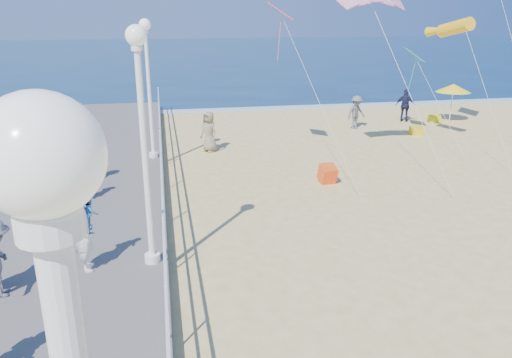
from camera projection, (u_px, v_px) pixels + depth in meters
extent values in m
plane|color=#EBCE7B|center=(367.00, 257.00, 12.76)|extent=(160.00, 160.00, 0.00)
cube|color=#0C284A|center=(192.00, 54.00, 73.25)|extent=(160.00, 90.00, 0.05)
cube|color=white|center=(240.00, 109.00, 31.83)|extent=(160.00, 1.20, 0.04)
cube|color=slate|center=(57.00, 278.00, 11.35)|extent=(5.00, 44.00, 0.40)
cube|color=white|center=(163.00, 219.00, 11.39)|extent=(0.05, 42.00, 0.06)
cube|color=white|center=(164.00, 239.00, 11.55)|extent=(0.05, 42.00, 0.04)
sphere|color=white|center=(40.00, 155.00, 1.67)|extent=(0.44, 0.44, 0.44)
cylinder|color=white|center=(152.00, 258.00, 11.64)|extent=(0.36, 0.36, 0.20)
cylinder|color=white|center=(145.00, 161.00, 10.89)|extent=(0.14, 0.14, 4.70)
sphere|color=white|center=(136.00, 35.00, 10.05)|extent=(0.44, 0.44, 0.44)
cylinder|color=white|center=(154.00, 155.00, 20.02)|extent=(0.36, 0.36, 0.20)
cylinder|color=white|center=(150.00, 96.00, 19.27)|extent=(0.14, 0.14, 4.70)
sphere|color=white|center=(145.00, 25.00, 18.42)|extent=(0.44, 0.44, 0.44)
imported|color=white|center=(84.00, 232.00, 11.08)|extent=(0.55, 0.73, 1.79)
imported|color=#3784D0|center=(90.00, 212.00, 11.12)|extent=(0.43, 0.50, 0.91)
imported|color=slate|center=(85.00, 160.00, 16.82)|extent=(1.07, 1.57, 1.63)
imported|color=tan|center=(81.00, 177.00, 15.22)|extent=(0.46, 0.62, 1.53)
imported|color=#5C5E62|center=(356.00, 112.00, 26.45)|extent=(1.30, 1.02, 1.76)
imported|color=#1C1F3E|center=(405.00, 105.00, 28.13)|extent=(1.16, 0.95, 1.84)
imported|color=gray|center=(209.00, 132.00, 22.10)|extent=(1.00, 1.04, 1.80)
cube|color=red|center=(327.00, 175.00, 18.13)|extent=(0.61, 0.76, 0.74)
cylinder|color=white|center=(451.00, 106.00, 28.07)|extent=(0.05, 0.05, 1.80)
cone|color=yellow|center=(453.00, 88.00, 27.75)|extent=(1.90, 1.90, 0.45)
cube|color=yellow|center=(434.00, 119.00, 28.24)|extent=(0.55, 0.55, 0.40)
cube|color=yellow|center=(416.00, 131.00, 25.33)|extent=(0.55, 0.55, 0.40)
cylinder|color=yellow|center=(455.00, 28.00, 21.17)|extent=(1.05, 2.95, 1.14)
cube|color=#FF5D8A|center=(280.00, 11.00, 19.44)|extent=(1.23, 1.38, 0.67)
cube|color=#28BB62|center=(414.00, 55.00, 23.83)|extent=(1.21, 1.32, 0.63)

